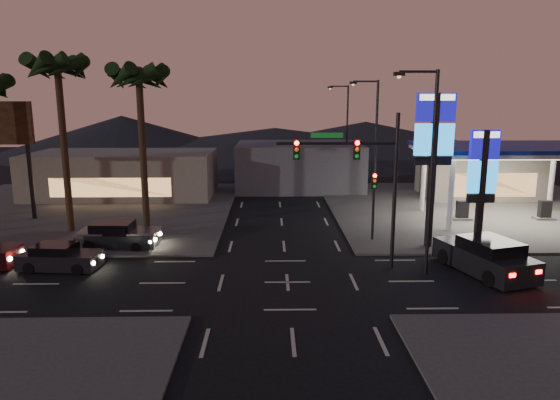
{
  "coord_description": "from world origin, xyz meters",
  "views": [
    {
      "loc": [
        -0.81,
        -22.7,
        8.65
      ],
      "look_at": [
        -0.25,
        5.16,
        3.0
      ],
      "focal_mm": 32.0,
      "sensor_mm": 36.0,
      "label": 1
    }
  ],
  "objects_px": {
    "traffic_signal_mast": "(361,169)",
    "car_lane_b_mid": "(117,238)",
    "gas_station": "(509,151)",
    "car_lane_b_front": "(117,236)",
    "pylon_sign_short": "(483,172)",
    "suv_station": "(485,257)",
    "pylon_sign_tall": "(434,140)",
    "car_lane_a_front": "(59,258)"
  },
  "relations": [
    {
      "from": "car_lane_b_front",
      "to": "traffic_signal_mast",
      "type": "bearing_deg",
      "value": -16.41
    },
    {
      "from": "pylon_sign_tall",
      "to": "car_lane_a_front",
      "type": "distance_m",
      "value": 21.3
    },
    {
      "from": "pylon_sign_tall",
      "to": "car_lane_a_front",
      "type": "xyz_separation_m",
      "value": [
        -20.23,
        -3.37,
        -5.78
      ]
    },
    {
      "from": "car_lane_b_front",
      "to": "suv_station",
      "type": "xyz_separation_m",
      "value": [
        19.91,
        -4.87,
        0.14
      ]
    },
    {
      "from": "suv_station",
      "to": "car_lane_b_front",
      "type": "bearing_deg",
      "value": 166.26
    },
    {
      "from": "car_lane_a_front",
      "to": "gas_station",
      "type": "bearing_deg",
      "value": 19.59
    },
    {
      "from": "traffic_signal_mast",
      "to": "car_lane_b_mid",
      "type": "relative_size",
      "value": 1.82
    },
    {
      "from": "gas_station",
      "to": "car_lane_a_front",
      "type": "relative_size",
      "value": 2.91
    },
    {
      "from": "pylon_sign_tall",
      "to": "pylon_sign_short",
      "type": "relative_size",
      "value": 1.29
    },
    {
      "from": "car_lane_b_mid",
      "to": "pylon_sign_tall",
      "type": "bearing_deg",
      "value": -0.95
    },
    {
      "from": "gas_station",
      "to": "car_lane_b_mid",
      "type": "bearing_deg",
      "value": -166.51
    },
    {
      "from": "car_lane_b_front",
      "to": "pylon_sign_short",
      "type": "bearing_deg",
      "value": -4.12
    },
    {
      "from": "pylon_sign_tall",
      "to": "car_lane_b_front",
      "type": "distance_m",
      "value": 19.24
    },
    {
      "from": "gas_station",
      "to": "traffic_signal_mast",
      "type": "height_order",
      "value": "traffic_signal_mast"
    },
    {
      "from": "suv_station",
      "to": "pylon_sign_tall",
      "type": "bearing_deg",
      "value": 109.28
    },
    {
      "from": "traffic_signal_mast",
      "to": "car_lane_a_front",
      "type": "height_order",
      "value": "traffic_signal_mast"
    },
    {
      "from": "pylon_sign_short",
      "to": "suv_station",
      "type": "height_order",
      "value": "pylon_sign_short"
    },
    {
      "from": "traffic_signal_mast",
      "to": "car_lane_b_front",
      "type": "distance_m",
      "value": 14.91
    },
    {
      "from": "pylon_sign_short",
      "to": "car_lane_b_mid",
      "type": "relative_size",
      "value": 1.59
    },
    {
      "from": "car_lane_b_front",
      "to": "suv_station",
      "type": "height_order",
      "value": "suv_station"
    },
    {
      "from": "car_lane_b_mid",
      "to": "suv_station",
      "type": "xyz_separation_m",
      "value": [
        19.85,
        -4.67,
        0.2
      ]
    },
    {
      "from": "traffic_signal_mast",
      "to": "suv_station",
      "type": "bearing_deg",
      "value": -7.74
    },
    {
      "from": "gas_station",
      "to": "car_lane_b_mid",
      "type": "height_order",
      "value": "gas_station"
    },
    {
      "from": "pylon_sign_short",
      "to": "suv_station",
      "type": "bearing_deg",
      "value": -106.14
    },
    {
      "from": "gas_station",
      "to": "car_lane_b_front",
      "type": "relative_size",
      "value": 2.55
    },
    {
      "from": "suv_station",
      "to": "car_lane_b_mid",
      "type": "bearing_deg",
      "value": 166.77
    },
    {
      "from": "car_lane_b_front",
      "to": "car_lane_b_mid",
      "type": "distance_m",
      "value": 0.22
    },
    {
      "from": "car_lane_a_front",
      "to": "car_lane_b_mid",
      "type": "relative_size",
      "value": 0.95
    },
    {
      "from": "traffic_signal_mast",
      "to": "car_lane_b_mid",
      "type": "height_order",
      "value": "traffic_signal_mast"
    },
    {
      "from": "gas_station",
      "to": "car_lane_a_front",
      "type": "height_order",
      "value": "gas_station"
    },
    {
      "from": "gas_station",
      "to": "car_lane_b_front",
      "type": "xyz_separation_m",
      "value": [
        -25.88,
        -6.0,
        -4.37
      ]
    },
    {
      "from": "pylon_sign_tall",
      "to": "suv_station",
      "type": "relative_size",
      "value": 1.53
    },
    {
      "from": "car_lane_b_mid",
      "to": "suv_station",
      "type": "height_order",
      "value": "suv_station"
    },
    {
      "from": "suv_station",
      "to": "traffic_signal_mast",
      "type": "bearing_deg",
      "value": 172.26
    },
    {
      "from": "pylon_sign_tall",
      "to": "car_lane_b_mid",
      "type": "height_order",
      "value": "pylon_sign_tall"
    },
    {
      "from": "traffic_signal_mast",
      "to": "suv_station",
      "type": "relative_size",
      "value": 1.36
    },
    {
      "from": "pylon_sign_short",
      "to": "car_lane_b_front",
      "type": "bearing_deg",
      "value": 175.88
    },
    {
      "from": "suv_station",
      "to": "pylon_sign_short",
      "type": "bearing_deg",
      "value": 73.86
    },
    {
      "from": "pylon_sign_short",
      "to": "car_lane_a_front",
      "type": "bearing_deg",
      "value": -174.05
    },
    {
      "from": "car_lane_b_front",
      "to": "suv_station",
      "type": "relative_size",
      "value": 0.81
    },
    {
      "from": "pylon_sign_tall",
      "to": "car_lane_b_front",
      "type": "height_order",
      "value": "pylon_sign_tall"
    },
    {
      "from": "car_lane_b_mid",
      "to": "pylon_sign_short",
      "type": "bearing_deg",
      "value": -3.58
    }
  ]
}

